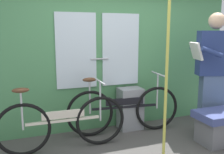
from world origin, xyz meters
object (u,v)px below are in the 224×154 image
trash_bin_by_wall (130,108)px  bench_seat_corner (221,126)px  bicycle_near_door (124,109)px  handrail_pole (167,70)px  passenger_reading_newspaper (213,70)px  bicycle_leaning_behind (63,123)px

trash_bin_by_wall → bench_seat_corner: (0.95, -0.91, -0.09)m
bicycle_near_door → trash_bin_by_wall: bearing=45.5°
handrail_pole → bicycle_near_door: bearing=104.0°
passenger_reading_newspaper → trash_bin_by_wall: bearing=-6.3°
passenger_reading_newspaper → bicycle_near_door: bearing=1.7°
trash_bin_by_wall → bench_seat_corner: bearing=-43.8°
bicycle_leaning_behind → trash_bin_by_wall: size_ratio=2.54×
passenger_reading_newspaper → handrail_pole: 1.17m
bench_seat_corner → bicycle_leaning_behind: bearing=165.5°
bicycle_near_door → trash_bin_by_wall: bicycle_near_door is taller
bench_seat_corner → handrail_pole: bearing=-178.8°
bicycle_near_door → bench_seat_corner: bearing=-29.0°
bicycle_leaning_behind → bicycle_near_door: bearing=15.7°
passenger_reading_newspaper → trash_bin_by_wall: 1.37m
passenger_reading_newspaper → bench_seat_corner: size_ratio=2.55×
trash_bin_by_wall → bicycle_leaning_behind: bearing=-161.2°
bicycle_near_door → bench_seat_corner: 1.37m
passenger_reading_newspaper → trash_bin_by_wall: size_ratio=2.74×
bicycle_leaning_behind → handrail_pole: 1.46m
bicycle_leaning_behind → passenger_reading_newspaper: size_ratio=0.93×
trash_bin_by_wall → handrail_pole: 1.19m
bicycle_leaning_behind → bench_seat_corner: (2.06, -0.53, -0.12)m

